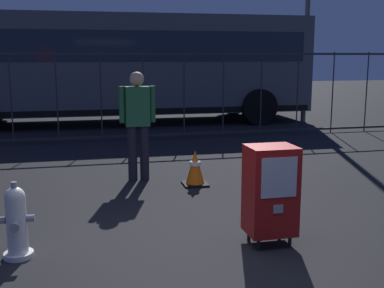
{
  "coord_description": "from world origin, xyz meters",
  "views": [
    {
      "loc": [
        -0.95,
        -4.11,
        1.9
      ],
      "look_at": [
        0.3,
        1.2,
        0.9
      ],
      "focal_mm": 44.99,
      "sensor_mm": 36.0,
      "label": 1
    }
  ],
  "objects_px": {
    "pedestrian": "(138,120)",
    "newspaper_box_primary": "(270,190)",
    "bus_near": "(122,63)",
    "traffic_cone": "(195,168)",
    "fire_hydrant": "(16,222)"
  },
  "relations": [
    {
      "from": "pedestrian",
      "to": "newspaper_box_primary",
      "type": "bearing_deg",
      "value": -71.03
    },
    {
      "from": "bus_near",
      "to": "traffic_cone",
      "type": "bearing_deg",
      "value": -85.96
    },
    {
      "from": "fire_hydrant",
      "to": "bus_near",
      "type": "xyz_separation_m",
      "value": [
        1.85,
        9.28,
        1.36
      ]
    },
    {
      "from": "fire_hydrant",
      "to": "bus_near",
      "type": "relative_size",
      "value": 0.07
    },
    {
      "from": "bus_near",
      "to": "pedestrian",
      "type": "bearing_deg",
      "value": -92.49
    },
    {
      "from": "traffic_cone",
      "to": "bus_near",
      "type": "bearing_deg",
      "value": 93.33
    },
    {
      "from": "traffic_cone",
      "to": "bus_near",
      "type": "xyz_separation_m",
      "value": [
        -0.41,
        7.11,
        1.45
      ]
    },
    {
      "from": "newspaper_box_primary",
      "to": "pedestrian",
      "type": "relative_size",
      "value": 0.61
    },
    {
      "from": "fire_hydrant",
      "to": "newspaper_box_primary",
      "type": "xyz_separation_m",
      "value": [
        2.47,
        -0.23,
        0.22
      ]
    },
    {
      "from": "fire_hydrant",
      "to": "traffic_cone",
      "type": "height_order",
      "value": "fire_hydrant"
    },
    {
      "from": "fire_hydrant",
      "to": "newspaper_box_primary",
      "type": "distance_m",
      "value": 2.49
    },
    {
      "from": "pedestrian",
      "to": "fire_hydrant",
      "type": "bearing_deg",
      "value": -119.2
    },
    {
      "from": "pedestrian",
      "to": "bus_near",
      "type": "relative_size",
      "value": 0.16
    },
    {
      "from": "newspaper_box_primary",
      "to": "traffic_cone",
      "type": "bearing_deg",
      "value": 94.84
    },
    {
      "from": "newspaper_box_primary",
      "to": "bus_near",
      "type": "height_order",
      "value": "bus_near"
    }
  ]
}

